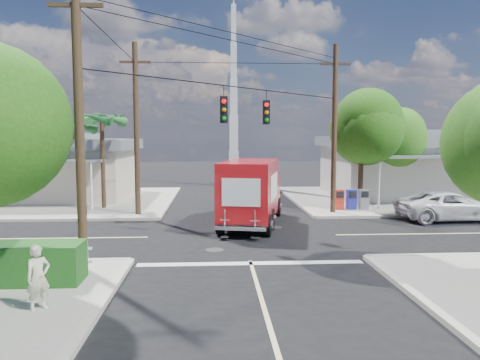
{
  "coord_description": "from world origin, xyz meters",
  "views": [
    {
      "loc": [
        -1.22,
        -19.42,
        4.18
      ],
      "look_at": [
        0.0,
        2.0,
        2.2
      ],
      "focal_mm": 35.0,
      "sensor_mm": 36.0,
      "label": 1
    }
  ],
  "objects": [
    {
      "name": "tree_ne_back",
      "position": [
        9.81,
        8.96,
        4.19
      ],
      "size": [
        3.77,
        3.66,
        5.82
      ],
      "color": "#422D1C",
      "rests_on": "sidewalk_ne"
    },
    {
      "name": "building_ne",
      "position": [
        12.5,
        11.97,
        2.32
      ],
      "size": [
        11.8,
        10.2,
        4.5
      ],
      "color": "beige",
      "rests_on": "sidewalk_ne"
    },
    {
      "name": "vending_boxes",
      "position": [
        6.5,
        6.2,
        0.69
      ],
      "size": [
        1.9,
        0.5,
        1.1
      ],
      "color": "red",
      "rests_on": "sidewalk_ne"
    },
    {
      "name": "pedestrian",
      "position": [
        -5.32,
        -8.53,
        0.91
      ],
      "size": [
        0.66,
        0.66,
        1.54
      ],
      "primitive_type": "imported",
      "rotation": [
        0.0,
        0.0,
        0.77
      ],
      "color": "beige",
      "rests_on": "sidewalk_sw"
    },
    {
      "name": "road_markings",
      "position": [
        0.0,
        -1.47,
        0.01
      ],
      "size": [
        32.0,
        32.0,
        0.01
      ],
      "color": "beige",
      "rests_on": "ground"
    },
    {
      "name": "utility_poles",
      "position": [
        -1.58,
        1.6,
        4.67
      ],
      "size": [
        12.0,
        10.68,
        9.0
      ],
      "color": "#473321",
      "rests_on": "ground"
    },
    {
      "name": "building_nw",
      "position": [
        -12.0,
        12.46,
        2.22
      ],
      "size": [
        10.8,
        10.2,
        4.3
      ],
      "color": "beige",
      "rests_on": "sidewalk_nw"
    },
    {
      "name": "ground",
      "position": [
        0.0,
        0.0,
        0.0
      ],
      "size": [
        120.0,
        120.0,
        0.0
      ],
      "primitive_type": "plane",
      "color": "black",
      "rests_on": "ground"
    },
    {
      "name": "sidewalk_nw",
      "position": [
        -10.88,
        10.88,
        0.07
      ],
      "size": [
        14.12,
        14.12,
        0.14
      ],
      "color": "gray",
      "rests_on": "ground"
    },
    {
      "name": "sidewalk_ne",
      "position": [
        10.88,
        10.88,
        0.07
      ],
      "size": [
        14.12,
        14.12,
        0.14
      ],
      "color": "gray",
      "rests_on": "ground"
    },
    {
      "name": "radio_tower",
      "position": [
        0.5,
        20.0,
        5.64
      ],
      "size": [
        0.8,
        0.8,
        17.0
      ],
      "color": "silver",
      "rests_on": "ground"
    },
    {
      "name": "delivery_truck",
      "position": [
        0.59,
        2.5,
        1.57
      ],
      "size": [
        3.6,
        7.4,
        3.08
      ],
      "color": "black",
      "rests_on": "ground"
    },
    {
      "name": "palm_nw_back",
      "position": [
        -9.5,
        9.0,
        4.67
      ],
      "size": [
        3.01,
        3.08,
        5.19
      ],
      "color": "#422D1C",
      "rests_on": "sidewalk_nw"
    },
    {
      "name": "tree_ne_front",
      "position": [
        7.21,
        6.76,
        4.77
      ],
      "size": [
        4.21,
        4.14,
        6.66
      ],
      "color": "#422D1C",
      "rests_on": "sidewalk_ne"
    },
    {
      "name": "parked_car",
      "position": [
        10.61,
        3.17,
        0.72
      ],
      "size": [
        5.33,
        2.73,
        1.44
      ],
      "primitive_type": "imported",
      "rotation": [
        0.0,
        0.0,
        1.64
      ],
      "color": "silver",
      "rests_on": "ground"
    },
    {
      "name": "palm_nw_front",
      "position": [
        -7.5,
        7.5,
        5.04
      ],
      "size": [
        3.01,
        3.08,
        5.59
      ],
      "color": "#422D1C",
      "rests_on": "sidewalk_nw"
    }
  ]
}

